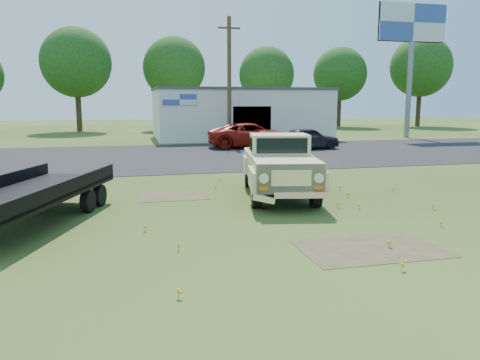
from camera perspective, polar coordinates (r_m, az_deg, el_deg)
name	(u,v)px	position (r m, az deg, el deg)	size (l,w,h in m)	color
ground	(262,218)	(12.51, 2.68, -4.68)	(140.00, 140.00, 0.00)	#274014
asphalt_lot	(188,156)	(27.02, -6.36, 2.98)	(90.00, 14.00, 0.02)	black
dirt_patch_a	(369,248)	(10.41, 15.51, -7.99)	(3.00, 2.00, 0.01)	#483E26
dirt_patch_b	(173,196)	(15.50, -8.14, -1.97)	(2.20, 1.60, 0.01)	#483E26
commercial_building	(240,113)	(39.77, -0.04, 8.17)	(14.20, 8.20, 4.15)	silver
billboard	(412,35)	(43.03, 20.23, 16.30)	(6.10, 0.45, 11.05)	slate
utility_pole_mid	(229,80)	(34.47, -1.32, 12.11)	(1.60, 0.30, 9.00)	#40301E
treeline_c	(76,63)	(51.47, -19.36, 13.35)	(7.04, 7.04, 10.47)	#372719
treeline_d	(174,68)	(52.52, -8.02, 13.35)	(6.72, 6.72, 10.00)	#372719
treeline_e	(267,75)	(53.01, 3.26, 12.71)	(6.08, 6.08, 9.04)	#372719
treeline_f	(340,74)	(58.99, 12.09, 12.51)	(6.40, 6.40, 9.52)	#372719
treeline_g	(421,67)	(62.76, 21.19, 12.76)	(7.36, 7.36, 10.95)	#372719
vintage_pickup_truck	(279,165)	(15.32, 4.76, 1.83)	(2.19, 5.63, 2.04)	beige
flatbed_trailer	(27,189)	(12.86, -24.57, -1.03)	(2.21, 6.64, 1.81)	black
red_pickup	(252,136)	(31.42, 1.46, 5.44)	(2.69, 5.84, 1.62)	maroon
dark_sedan	(308,139)	(30.59, 8.29, 5.02)	(1.66, 4.12, 1.40)	black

